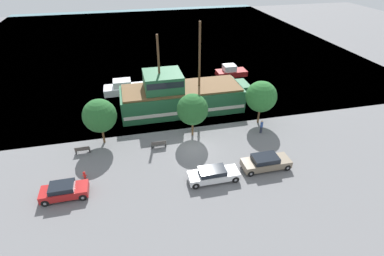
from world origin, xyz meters
name	(u,v)px	position (x,y,z in m)	size (l,w,h in m)	color
ground_plane	(194,146)	(0.00, 0.00, 0.00)	(160.00, 160.00, 0.00)	slate
water_surface	(150,40)	(0.00, 44.00, 0.00)	(80.00, 80.00, 0.00)	slate
pirate_ship	(180,96)	(0.23, 8.99, 2.04)	(17.34, 5.90, 11.54)	#1E5633
moored_boat_dockside	(125,88)	(-6.86, 16.22, 0.76)	(6.50, 2.60, 2.05)	silver
moored_boat_outer	(231,72)	(11.02, 19.16, 0.70)	(5.11, 2.41, 1.89)	maroon
parked_car_curb_front	(266,162)	(6.10, -5.27, 0.73)	(4.85, 1.94, 1.45)	#7F705B
parked_car_curb_mid	(213,175)	(0.45, -5.84, 0.70)	(4.84, 1.78, 1.36)	white
parked_car_curb_rear	(64,191)	(-13.08, -4.96, 0.72)	(4.07, 1.81, 1.42)	#B21E1E
fire_hydrant	(84,175)	(-11.56, -2.72, 0.41)	(0.42, 0.25, 0.76)	red
bench_promenade_east	(82,150)	(-12.04, 1.56, 0.43)	(1.53, 0.45, 0.85)	#4C4742
bench_promenade_west	(159,144)	(-3.88, 0.77, 0.44)	(1.66, 0.45, 0.85)	#4C4742
pedestrian_walking_near	(261,127)	(8.44, 0.97, 0.86)	(0.32, 0.32, 1.70)	#232838
tree_row_east	(100,116)	(-9.81, 3.14, 3.49)	(3.68, 3.68, 5.33)	brown
tree_row_mideast	(193,109)	(0.34, 2.35, 3.44)	(3.58, 3.58, 5.24)	brown
tree_row_midwest	(261,97)	(9.11, 3.35, 3.61)	(3.78, 3.78, 5.51)	brown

